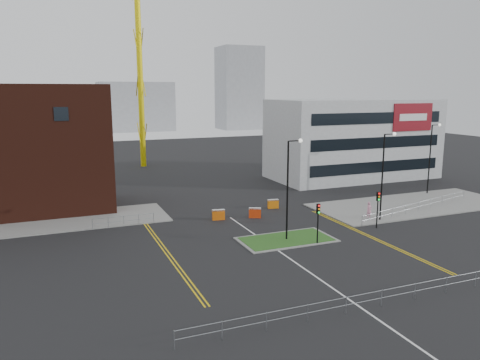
% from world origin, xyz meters
% --- Properties ---
extents(ground, '(200.00, 200.00, 0.00)m').
position_xyz_m(ground, '(0.00, 0.00, 0.00)').
color(ground, black).
rests_on(ground, ground).
extents(pavement_left, '(28.00, 8.00, 0.12)m').
position_xyz_m(pavement_left, '(-20.00, 22.00, 0.06)').
color(pavement_left, slate).
rests_on(pavement_left, ground).
extents(pavement_right, '(24.00, 10.00, 0.12)m').
position_xyz_m(pavement_right, '(22.00, 14.00, 0.06)').
color(pavement_right, slate).
rests_on(pavement_right, ground).
extents(island_kerb, '(8.60, 4.60, 0.08)m').
position_xyz_m(island_kerb, '(2.00, 8.00, 0.04)').
color(island_kerb, slate).
rests_on(island_kerb, ground).
extents(grass_island, '(8.00, 4.00, 0.12)m').
position_xyz_m(grass_island, '(2.00, 8.00, 0.06)').
color(grass_island, '#224A18').
rests_on(grass_island, ground).
extents(office_block, '(25.00, 12.20, 12.00)m').
position_xyz_m(office_block, '(26.01, 31.97, 6.00)').
color(office_block, '#ABAEB0').
rests_on(office_block, ground).
extents(streetlamp_island, '(1.46, 0.36, 9.18)m').
position_xyz_m(streetlamp_island, '(2.22, 8.00, 5.41)').
color(streetlamp_island, black).
rests_on(streetlamp_island, ground).
extents(streetlamp_right_near, '(1.46, 0.36, 9.18)m').
position_xyz_m(streetlamp_right_near, '(14.22, 10.00, 5.41)').
color(streetlamp_right_near, black).
rests_on(streetlamp_right_near, ground).
extents(streetlamp_right_far, '(1.46, 0.36, 9.18)m').
position_xyz_m(streetlamp_right_far, '(28.22, 18.00, 5.41)').
color(streetlamp_right_far, black).
rests_on(streetlamp_right_far, ground).
extents(traffic_light_island, '(0.28, 0.33, 3.65)m').
position_xyz_m(traffic_light_island, '(4.00, 5.98, 2.57)').
color(traffic_light_island, black).
rests_on(traffic_light_island, ground).
extents(traffic_light_right, '(0.28, 0.33, 3.65)m').
position_xyz_m(traffic_light_right, '(12.00, 7.98, 2.57)').
color(traffic_light_right, black).
rests_on(traffic_light_right, ground).
extents(railing_front, '(24.05, 0.05, 1.10)m').
position_xyz_m(railing_front, '(0.00, -6.00, 0.78)').
color(railing_front, gray).
rests_on(railing_front, ground).
extents(railing_left, '(6.05, 0.05, 1.10)m').
position_xyz_m(railing_left, '(-11.00, 18.00, 0.74)').
color(railing_left, gray).
rests_on(railing_left, ground).
extents(railing_right, '(19.05, 5.05, 1.10)m').
position_xyz_m(railing_right, '(20.50, 11.50, 0.78)').
color(railing_right, gray).
rests_on(railing_right, ground).
extents(centre_line, '(0.15, 30.00, 0.01)m').
position_xyz_m(centre_line, '(0.00, 2.00, 0.01)').
color(centre_line, silver).
rests_on(centre_line, ground).
extents(yellow_left_a, '(0.12, 24.00, 0.01)m').
position_xyz_m(yellow_left_a, '(-9.00, 10.00, 0.01)').
color(yellow_left_a, gold).
rests_on(yellow_left_a, ground).
extents(yellow_left_b, '(0.12, 24.00, 0.01)m').
position_xyz_m(yellow_left_b, '(-8.70, 10.00, 0.01)').
color(yellow_left_b, gold).
rests_on(yellow_left_b, ground).
extents(yellow_right_a, '(0.12, 20.00, 0.01)m').
position_xyz_m(yellow_right_a, '(9.50, 6.00, 0.01)').
color(yellow_right_a, gold).
rests_on(yellow_right_a, ground).
extents(yellow_right_b, '(0.12, 20.00, 0.01)m').
position_xyz_m(yellow_right_b, '(9.80, 6.00, 0.01)').
color(yellow_right_b, gold).
rests_on(yellow_right_b, ground).
extents(skyline_b, '(24.00, 12.00, 16.00)m').
position_xyz_m(skyline_b, '(10.00, 130.00, 8.00)').
color(skyline_b, gray).
rests_on(skyline_b, ground).
extents(skyline_c, '(14.00, 12.00, 28.00)m').
position_xyz_m(skyline_c, '(45.00, 125.00, 14.00)').
color(skyline_c, gray).
rests_on(skyline_c, ground).
extents(skyline_d, '(30.00, 12.00, 12.00)m').
position_xyz_m(skyline_d, '(-8.00, 140.00, 6.00)').
color(skyline_d, gray).
rests_on(skyline_d, ground).
extents(pedestrian, '(0.70, 0.49, 1.83)m').
position_xyz_m(pedestrian, '(13.41, 11.05, 0.92)').
color(pedestrian, pink).
rests_on(pedestrian, ground).
extents(barrier_left, '(1.36, 0.66, 1.10)m').
position_xyz_m(barrier_left, '(-1.45, 16.69, 0.60)').
color(barrier_left, '#D4590B').
rests_on(barrier_left, ground).
extents(barrier_mid, '(1.34, 0.91, 1.08)m').
position_xyz_m(barrier_mid, '(2.43, 16.00, 0.58)').
color(barrier_mid, red).
rests_on(barrier_mid, ground).
extents(barrier_right, '(1.29, 0.61, 1.05)m').
position_xyz_m(barrier_right, '(6.00, 18.89, 0.57)').
color(barrier_right, orange).
rests_on(barrier_right, ground).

